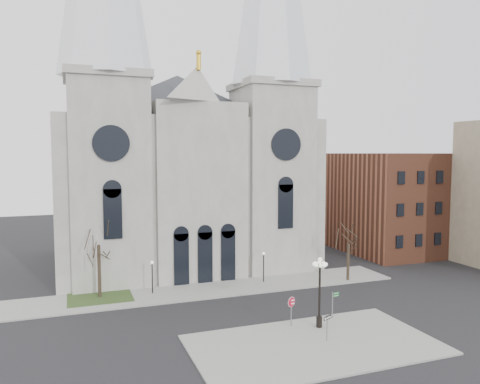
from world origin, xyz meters
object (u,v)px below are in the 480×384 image
object	(u,v)px
stop_sign	(291,305)
globe_lamp	(320,283)
one_way_sign	(327,323)
street_name_sign	(333,302)

from	to	relation	value
stop_sign	globe_lamp	world-z (taller)	globe_lamp
one_way_sign	street_name_sign	distance (m)	5.00
stop_sign	one_way_sign	distance (m)	3.78
stop_sign	street_name_sign	distance (m)	4.20
stop_sign	globe_lamp	xyz separation A→B (m)	(1.99, -1.00, 1.83)
globe_lamp	one_way_sign	world-z (taller)	globe_lamp
stop_sign	globe_lamp	size ratio (longest dim) A/B	0.43
stop_sign	one_way_sign	bearing A→B (deg)	-72.50
globe_lamp	street_name_sign	distance (m)	3.43
street_name_sign	stop_sign	bearing A→B (deg)	176.02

